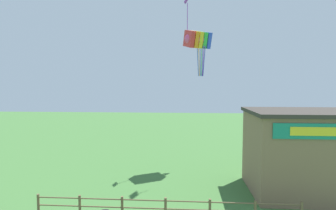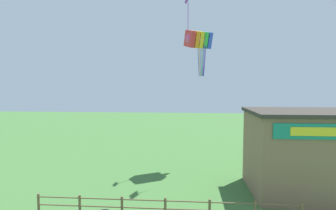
% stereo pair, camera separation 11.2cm
% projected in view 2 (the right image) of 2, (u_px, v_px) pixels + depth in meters
% --- Properties ---
extents(wooden_fence, '(14.40, 0.14, 1.12)m').
position_uv_depth(wooden_fence, '(165.00, 206.00, 14.13)').
color(wooden_fence, brown).
rests_on(wooden_fence, ground_plane).
extents(seaside_building, '(7.78, 5.36, 5.53)m').
position_uv_depth(seaside_building, '(309.00, 152.00, 17.26)').
color(seaside_building, '#84664C').
rests_on(seaside_building, ground_plane).
extents(kite_rainbow_parafoil, '(3.00, 2.65, 4.11)m').
position_uv_depth(kite_rainbow_parafoil, '(198.00, 40.00, 23.32)').
color(kite_rainbow_parafoil, '#E54C8C').
extents(kite_purple_streamer, '(0.63, 0.73, 3.28)m').
position_uv_depth(kite_purple_streamer, '(188.00, 5.00, 23.02)').
color(kite_purple_streamer, purple).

